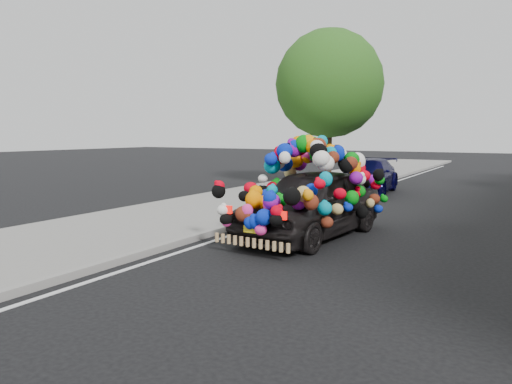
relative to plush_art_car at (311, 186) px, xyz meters
The scene contains 6 objects.
ground 1.23m from the plush_art_car, 34.74° to the right, with size 100.00×100.00×0.00m, color black.
sidewalk 3.92m from the plush_art_car, behind, with size 4.00×60.00×0.12m, color gray.
kerb 2.11m from the plush_art_car, 168.77° to the right, with size 0.15×60.00×0.13m, color gray.
tree_near_sidewalk 10.15m from the plush_art_car, 109.73° to the left, with size 4.20×4.20×6.13m.
plush_art_car is the anchor object (origin of this frame).
navy_sedan 7.96m from the plush_art_car, 99.24° to the left, with size 1.71×4.20×1.22m, color black.
Camera 1 is at (3.55, -8.98, 2.12)m, focal length 35.00 mm.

